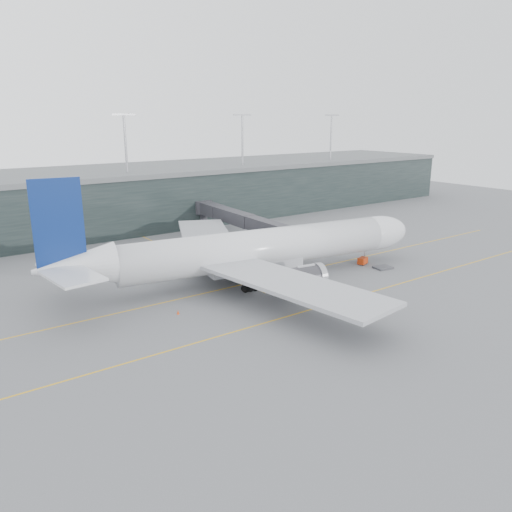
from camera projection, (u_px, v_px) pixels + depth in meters
ground at (210, 283)px, 88.76m from camera, size 320.00×320.00×0.00m
taxiline_a at (222, 289)px, 85.63m from camera, size 160.00×0.25×0.02m
taxiline_b at (279, 319)px, 73.13m from camera, size 160.00×0.25×0.02m
taxiline_lead_main at (182, 255)px, 107.20m from camera, size 0.25×60.00×0.02m
terminal at (97, 199)px, 132.03m from camera, size 240.00×36.00×29.00m
main_aircraft at (256, 250)px, 89.25m from camera, size 71.92×66.93×20.19m
jet_bridge at (229, 217)px, 119.44m from camera, size 6.49×48.94×7.45m
gse_cart at (363, 261)px, 99.91m from camera, size 2.40×1.88×1.44m
baggage_dolly at (383, 267)px, 97.45m from camera, size 3.66×3.10×0.33m
uld_a at (161, 271)px, 92.68m from camera, size 2.18×1.77×1.92m
uld_b at (173, 265)px, 95.96m from camera, size 2.58×2.27×2.01m
uld_c at (182, 264)px, 96.41m from camera, size 2.61×2.28×2.05m
cone_nose at (361, 257)px, 104.43m from camera, size 0.39×0.39×0.61m
cone_wing_stbd at (323, 306)px, 76.85m from camera, size 0.47×0.47×0.75m
cone_wing_port at (221, 259)px, 102.95m from camera, size 0.46×0.46×0.73m
cone_tail at (178, 312)px, 74.72m from camera, size 0.42×0.42×0.66m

